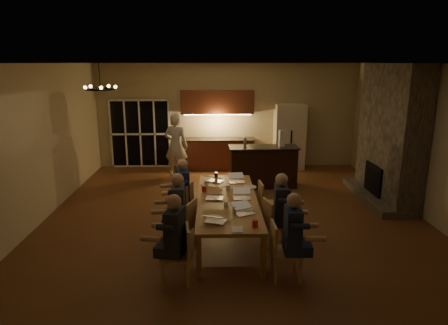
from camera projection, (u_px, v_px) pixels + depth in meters
floor at (235, 219)px, 8.40m from camera, size 9.00×9.00×0.00m
back_wall at (227, 116)px, 12.39m from camera, size 8.00×0.04×3.20m
left_wall at (33, 146)px, 7.90m from camera, size 0.04×9.00×3.20m
right_wall at (432, 144)px, 8.13m from camera, size 0.04×9.00×3.20m
ceiling at (236, 62)px, 7.62m from camera, size 8.00×9.00×0.04m
french_doors at (140, 134)px, 12.40m from camera, size 1.86×0.08×2.10m
fireplace at (391, 134)px, 9.28m from camera, size 0.58×2.50×3.20m
kitchenette at (217, 130)px, 12.17m from camera, size 2.24×0.68×2.40m
refrigerator at (289, 137)px, 12.23m from camera, size 0.90×0.68×2.00m
dining_table at (227, 218)px, 7.51m from camera, size 1.10×3.16×0.75m
bar_island at (263, 167)px, 10.53m from camera, size 1.82×0.72×1.08m
chair_left_near at (175, 256)px, 5.88m from camera, size 0.49×0.49×0.89m
chair_left_mid at (181, 224)px, 7.02m from camera, size 0.56×0.56×0.89m
chair_left_far at (180, 204)px, 8.02m from camera, size 0.53×0.53×0.89m
chair_right_near at (286, 251)px, 6.02m from camera, size 0.45×0.45×0.89m
chair_right_mid at (278, 224)px, 7.05m from camera, size 0.54×0.54×0.89m
chair_right_far at (270, 204)px, 8.05m from camera, size 0.47×0.47×0.89m
person_left_near at (175, 239)px, 5.86m from camera, size 0.70×0.70×1.38m
person_right_near at (292, 237)px, 5.92m from camera, size 0.62×0.62×1.38m
person_left_mid at (178, 211)px, 6.95m from camera, size 0.62×0.62×1.38m
person_right_mid at (281, 211)px, 6.95m from camera, size 0.65×0.65×1.38m
person_left_far at (183, 193)px, 7.96m from camera, size 0.70×0.70×1.38m
standing_person at (176, 146)px, 11.30m from camera, size 0.76×0.59×1.85m
chandelier at (100, 89)px, 7.11m from camera, size 0.57×0.57×0.03m
laptop_a at (216, 215)px, 6.32m from camera, size 0.39×0.37×0.23m
laptop_b at (244, 208)px, 6.64m from camera, size 0.41×0.39×0.23m
laptop_c at (215, 193)px, 7.39m from camera, size 0.35×0.31×0.23m
laptop_d at (242, 193)px, 7.39m from camera, size 0.32×0.28×0.23m
laptop_e at (215, 176)px, 8.47m from camera, size 0.41×0.40×0.23m
laptop_f at (237, 177)px, 8.39m from camera, size 0.35×0.32×0.23m
mug_front at (226, 204)px, 6.99m from camera, size 0.08×0.08×0.10m
mug_mid at (228, 188)px, 7.92m from camera, size 0.09×0.09×0.10m
mug_back at (206, 183)px, 8.21m from camera, size 0.08×0.08×0.10m
redcup_near at (255, 224)px, 6.11m from camera, size 0.09×0.09×0.12m
redcup_mid at (204, 189)px, 7.81m from camera, size 0.09×0.09×0.12m
can_silver at (234, 210)px, 6.68m from camera, size 0.07×0.07×0.12m
can_cola at (216, 175)px, 8.75m from camera, size 0.07×0.07×0.12m
plate_near at (247, 210)px, 6.84m from camera, size 0.22×0.22×0.02m
plate_left at (214, 218)px, 6.48m from camera, size 0.26×0.26×0.02m
plate_far at (250, 187)px, 8.09m from camera, size 0.27×0.27×0.02m
notepad at (237, 229)px, 6.04m from camera, size 0.17×0.23×0.01m
bar_bottle at (245, 142)px, 10.37m from camera, size 0.08×0.08×0.24m
bar_blender at (282, 138)px, 10.39m from camera, size 0.15×0.15×0.43m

